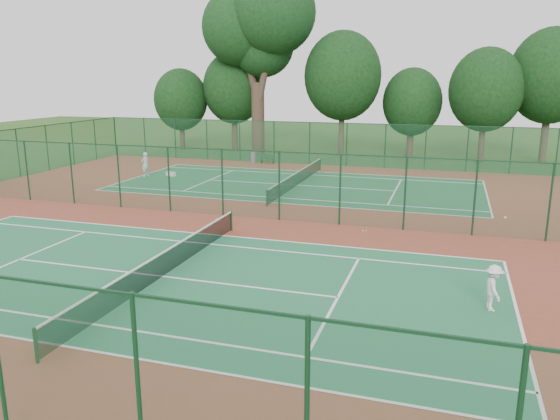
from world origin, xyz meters
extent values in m
plane|color=#284E18|center=(0.00, 0.00, 0.00)|extent=(120.00, 120.00, 0.00)
cube|color=brown|center=(0.00, 0.00, 0.01)|extent=(40.00, 36.00, 0.01)
cube|color=#206741|center=(0.00, -9.00, 0.01)|extent=(23.77, 10.97, 0.01)
cube|color=#1D5D35|center=(0.00, 9.00, 0.01)|extent=(23.77, 10.97, 0.01)
cube|color=#18492E|center=(0.00, 18.00, 1.75)|extent=(40.00, 0.02, 3.50)
cube|color=#153B24|center=(0.00, 18.00, 3.46)|extent=(40.00, 0.05, 0.05)
cube|color=#1A4F2C|center=(0.00, 0.00, 1.75)|extent=(40.00, 0.02, 3.50)
cube|color=#143721|center=(0.00, 0.00, 3.46)|extent=(40.00, 0.05, 0.05)
cylinder|color=#163D1E|center=(0.00, -15.40, 0.49)|extent=(0.10, 0.10, 0.97)
cylinder|color=#163D1E|center=(0.00, -2.60, 0.49)|extent=(0.10, 0.10, 0.97)
cube|color=black|center=(0.00, -9.00, 0.48)|extent=(0.02, 12.80, 0.85)
cube|color=white|center=(0.00, -9.00, 0.92)|extent=(0.04, 12.80, 0.06)
cylinder|color=#163C1F|center=(0.00, 2.60, 0.49)|extent=(0.10, 0.10, 0.97)
cylinder|color=#163C1F|center=(0.00, 15.40, 0.49)|extent=(0.10, 0.10, 0.97)
cube|color=black|center=(0.00, 9.00, 0.48)|extent=(0.02, 12.80, 0.85)
cube|color=silver|center=(0.00, 9.00, 0.92)|extent=(0.04, 12.80, 0.06)
imported|color=silver|center=(11.13, -8.54, 0.75)|extent=(0.76, 1.05, 1.46)
imported|color=silver|center=(-11.38, 8.81, 0.90)|extent=(0.60, 0.74, 1.76)
cylinder|color=gray|center=(-6.25, 17.43, 0.46)|extent=(0.56, 0.56, 0.90)
cube|color=#11311B|center=(-5.48, 17.26, 0.20)|extent=(0.07, 0.34, 0.38)
cube|color=#11311B|center=(-4.46, 17.27, 0.20)|extent=(0.07, 0.34, 0.38)
cube|color=#11311B|center=(-4.97, 17.26, 0.41)|extent=(1.28, 0.37, 0.04)
cube|color=#11311B|center=(-4.97, 17.09, 0.61)|extent=(1.28, 0.05, 0.38)
cube|color=silver|center=(-9.81, 9.62, 0.16)|extent=(0.83, 0.54, 0.29)
sphere|color=#C4D030|center=(6.06, -0.81, 0.04)|extent=(0.06, 0.06, 0.06)
sphere|color=yellow|center=(5.92, -0.86, 0.04)|extent=(0.06, 0.06, 0.06)
sphere|color=#BCD631|center=(-1.51, -0.94, 0.04)|extent=(0.07, 0.07, 0.07)
cylinder|color=#3A2B1F|center=(-7.75, 22.82, 3.28)|extent=(1.20, 1.20, 6.55)
cylinder|color=#3A2B1F|center=(-8.74, 23.15, 8.19)|extent=(2.22, 0.66, 6.52)
cylinder|color=#3A2B1F|center=(-6.77, 22.61, 8.52)|extent=(2.07, 0.61, 7.07)
sphere|color=black|center=(-9.50, 23.15, 11.47)|extent=(6.99, 6.99, 6.99)
sphere|color=black|center=(-6.12, 22.61, 12.56)|extent=(7.43, 7.43, 7.43)
sphere|color=black|center=(-7.54, 23.70, 9.83)|extent=(5.68, 5.68, 5.68)
camera|label=1|loc=(9.59, -25.45, 7.03)|focal=35.00mm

